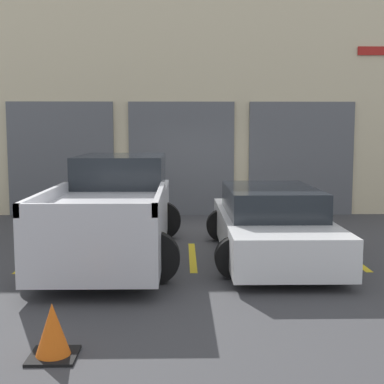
{
  "coord_description": "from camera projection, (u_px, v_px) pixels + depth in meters",
  "views": [
    {
      "loc": [
        -0.17,
        -11.09,
        2.22
      ],
      "look_at": [
        0.0,
        -1.32,
        1.1
      ],
      "focal_mm": 50.0,
      "sensor_mm": 36.0,
      "label": 1
    }
  ],
  "objects": [
    {
      "name": "parking_stripe_centre",
      "position": [
        348.0,
        256.0,
        9.51
      ],
      "size": [
        0.12,
        2.2,
        0.01
      ],
      "primitive_type": "cube",
      "color": "gold",
      "rests_on": "ground"
    },
    {
      "name": "parking_stripe_far_left",
      "position": [
        35.0,
        257.0,
        9.41
      ],
      "size": [
        0.12,
        2.2,
        0.01
      ],
      "primitive_type": "cube",
      "color": "gold",
      "rests_on": "ground"
    },
    {
      "name": "pickup_truck",
      "position": [
        115.0,
        209.0,
        9.62
      ],
      "size": [
        2.36,
        5.27,
        1.74
      ],
      "color": "silver",
      "rests_on": "ground"
    },
    {
      "name": "ground_plane",
      "position": [
        191.0,
        237.0,
        11.27
      ],
      "size": [
        28.0,
        28.0,
        0.0
      ],
      "primitive_type": "plane",
      "color": "#3D3D3F"
    },
    {
      "name": "traffic_cone",
      "position": [
        53.0,
        333.0,
        5.23
      ],
      "size": [
        0.47,
        0.47,
        0.55
      ],
      "color": "black",
      "rests_on": "ground"
    },
    {
      "name": "parking_stripe_left",
      "position": [
        192.0,
        257.0,
        9.46
      ],
      "size": [
        0.12,
        2.2,
        0.01
      ],
      "primitive_type": "cube",
      "color": "gold",
      "rests_on": "ground"
    },
    {
      "name": "shophouse_building",
      "position": [
        189.0,
        111.0,
        14.22
      ],
      "size": [
        17.53,
        0.68,
        5.59
      ],
      "color": "beige",
      "rests_on": "ground"
    },
    {
      "name": "sedan_white",
      "position": [
        271.0,
        224.0,
        9.45
      ],
      "size": [
        2.17,
        4.49,
        1.23
      ],
      "color": "white",
      "rests_on": "ground"
    }
  ]
}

